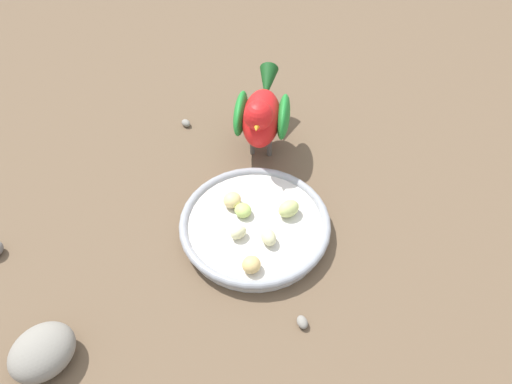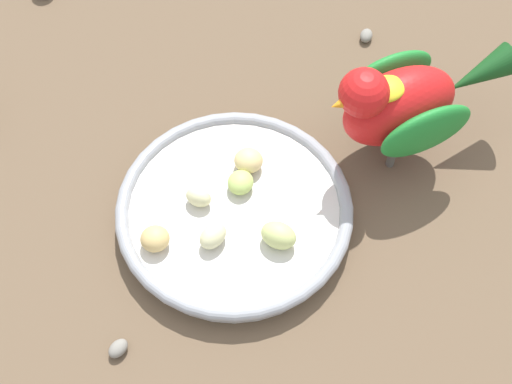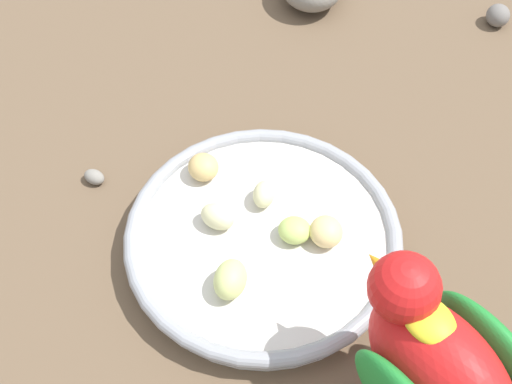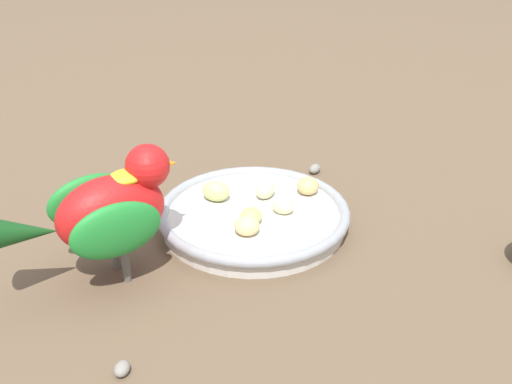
# 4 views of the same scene
# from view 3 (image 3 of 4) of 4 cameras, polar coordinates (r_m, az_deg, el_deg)

# --- Properties ---
(ground_plane) EXTENTS (4.00, 4.00, 0.00)m
(ground_plane) POSITION_cam_3_polar(r_m,az_deg,el_deg) (0.62, -2.00, -5.34)
(ground_plane) COLOR brown
(feeding_bowl) EXTENTS (0.24, 0.24, 0.03)m
(feeding_bowl) POSITION_cam_3_polar(r_m,az_deg,el_deg) (0.61, 0.59, -3.95)
(feeding_bowl) COLOR beige
(feeding_bowl) RESTS_ON ground_plane
(apple_piece_0) EXTENTS (0.04, 0.04, 0.02)m
(apple_piece_0) POSITION_cam_3_polar(r_m,az_deg,el_deg) (0.60, 3.20, -3.17)
(apple_piece_0) COLOR #B2CC66
(apple_piece_0) RESTS_ON feeding_bowl
(apple_piece_1) EXTENTS (0.04, 0.04, 0.02)m
(apple_piece_1) POSITION_cam_3_polar(r_m,az_deg,el_deg) (0.59, 5.81, -3.27)
(apple_piece_1) COLOR #E5C67F
(apple_piece_1) RESTS_ON feeding_bowl
(apple_piece_2) EXTENTS (0.04, 0.04, 0.03)m
(apple_piece_2) POSITION_cam_3_polar(r_m,az_deg,el_deg) (0.57, -2.14, -7.22)
(apple_piece_2) COLOR #C6D17A
(apple_piece_2) RESTS_ON feeding_bowl
(apple_piece_3) EXTENTS (0.03, 0.03, 0.02)m
(apple_piece_3) POSITION_cam_3_polar(r_m,az_deg,el_deg) (0.61, 0.99, -0.36)
(apple_piece_3) COLOR beige
(apple_piece_3) RESTS_ON feeding_bowl
(apple_piece_4) EXTENTS (0.04, 0.04, 0.02)m
(apple_piece_4) POSITION_cam_3_polar(r_m,az_deg,el_deg) (0.64, -4.37, 2.06)
(apple_piece_4) COLOR tan
(apple_piece_4) RESTS_ON feeding_bowl
(apple_piece_5) EXTENTS (0.02, 0.03, 0.02)m
(apple_piece_5) POSITION_cam_3_polar(r_m,az_deg,el_deg) (0.60, -3.20, -2.05)
(apple_piece_5) COLOR beige
(apple_piece_5) RESTS_ON feeding_bowl
(parrot) EXTENTS (0.13, 0.21, 0.15)m
(parrot) POSITION_cam_3_polar(r_m,az_deg,el_deg) (0.49, 15.38, -14.04)
(parrot) COLOR #59544C
(parrot) RESTS_ON ground_plane
(pebble_1) EXTENTS (0.04, 0.04, 0.02)m
(pebble_1) POSITION_cam_3_polar(r_m,az_deg,el_deg) (0.86, 19.34, 13.59)
(pebble_1) COLOR slate
(pebble_1) RESTS_ON ground_plane
(pebble_2) EXTENTS (0.02, 0.02, 0.01)m
(pebble_2) POSITION_cam_3_polar(r_m,az_deg,el_deg) (0.68, -13.03, 1.40)
(pebble_2) COLOR gray
(pebble_2) RESTS_ON ground_plane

